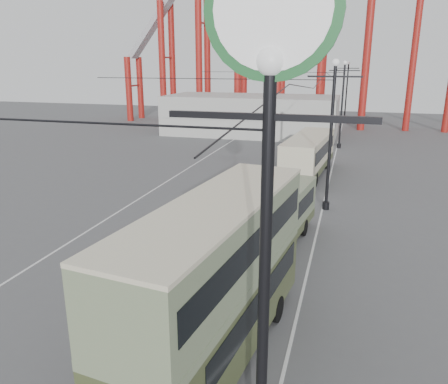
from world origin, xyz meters
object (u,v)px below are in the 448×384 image
(double_decker_bus, at_px, (218,274))
(single_decker_cream, at_px, (309,153))
(single_decker_green, at_px, (268,223))
(pedestrian, at_px, (276,217))
(lamp_post_near, at_px, (268,146))

(double_decker_bus, relative_size, single_decker_cream, 0.93)
(double_decker_bus, bearing_deg, single_decker_cream, 96.39)
(double_decker_bus, height_order, single_decker_green, double_decker_bus)
(double_decker_bus, xyz_separation_m, pedestrian, (-0.12, 11.33, -2.11))
(lamp_post_near, distance_m, pedestrian, 17.84)
(lamp_post_near, xyz_separation_m, single_decker_cream, (-2.07, 29.77, -6.00))
(lamp_post_near, relative_size, single_decker_green, 1.04)
(lamp_post_near, distance_m, single_decker_cream, 30.44)
(lamp_post_near, bearing_deg, double_decker_bus, 115.54)
(double_decker_bus, distance_m, single_decker_cream, 24.91)
(single_decker_cream, bearing_deg, pedestrian, -86.70)
(single_decker_cream, height_order, pedestrian, single_decker_cream)
(single_decker_cream, bearing_deg, single_decker_green, -85.93)
(double_decker_bus, relative_size, pedestrian, 5.99)
(double_decker_bus, distance_m, pedestrian, 11.53)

